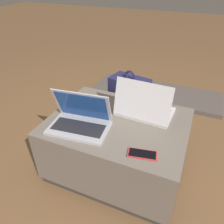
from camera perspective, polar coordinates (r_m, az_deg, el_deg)
The scene contains 7 objects.
ground_plane at distance 1.64m, azimuth 1.34°, elevation -13.96°, with size 14.00×14.00×0.00m, color brown.
ottoman at distance 1.50m, azimuth 1.44°, elevation -8.62°, with size 0.86×0.66×0.41m.
laptop_near at distance 1.31m, azimuth -8.33°, elevation -2.10°, with size 0.37×0.26×0.23m.
laptop_far at distance 1.41m, azimuth 8.39°, elevation 1.04°, with size 0.36×0.26×0.25m.
cell_phone at distance 1.15m, azimuth 7.93°, elevation -10.84°, with size 0.16×0.09×0.01m.
backpack at distance 1.84m, azimuth 4.52°, elevation 1.55°, with size 0.33×0.27×0.56m.
fireplace_hearth at distance 2.55m, azimuth 11.38°, elevation 5.01°, with size 1.40×0.50×0.04m.
Camera 1 is at (0.40, -1.04, 1.21)m, focal length 35.00 mm.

